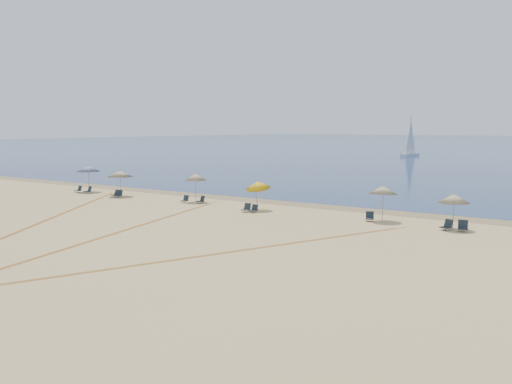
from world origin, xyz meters
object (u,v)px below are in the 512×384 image
sailboat_0 (410,144)px  chair_4 (185,199)px  umbrella_3 (258,185)px  chair_5 (201,200)px  chair_8 (370,217)px  chair_10 (463,227)px  umbrella_4 (383,190)px  chair_2 (115,194)px  umbrella_0 (88,169)px  chair_3 (119,194)px  umbrella_2 (196,177)px  chair_1 (88,190)px  umbrella_1 (120,174)px  umbrella_5 (454,198)px  chair_0 (79,189)px  chair_9 (447,225)px  chair_7 (254,209)px  chair_6 (247,208)px

sailboat_0 → chair_4: bearing=-74.6°
umbrella_3 → sailboat_0: sailboat_0 is taller
umbrella_3 → chair_4: 7.73m
chair_5 → chair_4: bearing=-142.6°
chair_8 → chair_10: bearing=-25.8°
umbrella_4 → chair_10: size_ratio=3.09×
chair_2 → chair_5: chair_2 is taller
chair_8 → sailboat_0: bearing=84.4°
umbrella_0 → chair_4: bearing=-2.4°
umbrella_4 → chair_8: 2.04m
chair_3 → umbrella_2: bearing=1.9°
chair_1 → chair_5: size_ratio=1.09×
chair_1 → chair_10: 35.27m
umbrella_2 → chair_4: bearing=-122.9°
chair_8 → sailboat_0: sailboat_0 is taller
umbrella_0 → umbrella_2: size_ratio=1.06×
umbrella_1 → chair_3: (0.38, -0.55, -1.81)m
umbrella_5 → chair_5: (-20.89, 0.40, -1.69)m
umbrella_3 → chair_0: (-21.25, -0.16, -1.69)m
chair_3 → chair_9: size_ratio=0.86×
chair_0 → chair_7: (21.67, -0.99, -0.02)m
chair_6 → chair_9: size_ratio=0.81×
umbrella_0 → chair_7: umbrella_0 is taller
umbrella_1 → chair_7: 15.97m
umbrella_5 → chair_6: size_ratio=3.39×
chair_1 → chair_10: size_ratio=0.96×
chair_6 → chair_10: bearing=-0.3°
umbrella_3 → chair_4: bearing=179.4°
umbrella_4 → chair_2: bearing=-177.5°
chair_5 → umbrella_1: bearing=-160.3°
chair_2 → chair_5: size_ratio=0.97×
umbrella_3 → chair_5: (-6.19, 0.62, -1.70)m
chair_6 → chair_7: 0.64m
chair_3 → chair_5: (8.82, 1.18, -0.02)m
umbrella_2 → chair_9: umbrella_2 is taller
sailboat_0 → umbrella_3: bearing=-69.7°
umbrella_0 → umbrella_1: (5.28, -0.66, -0.21)m
umbrella_4 → chair_3: umbrella_4 is taller
chair_4 → chair_6: (7.32, -1.28, 0.02)m
umbrella_3 → chair_5: bearing=174.3°
chair_2 → chair_7: size_ratio=1.13×
umbrella_1 → chair_3: umbrella_1 is taller
chair_4 → umbrella_3: bearing=-2.1°
chair_2 → umbrella_0: bearing=176.4°
umbrella_3 → chair_0: size_ratio=3.60×
chair_2 → chair_10: (30.98, 0.30, 0.03)m
chair_2 → chair_10: 30.99m
chair_0 → chair_2: (5.67, -0.32, -0.00)m
umbrella_4 → umbrella_3: bearing=-176.4°
chair_8 → chair_9: size_ratio=0.95×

